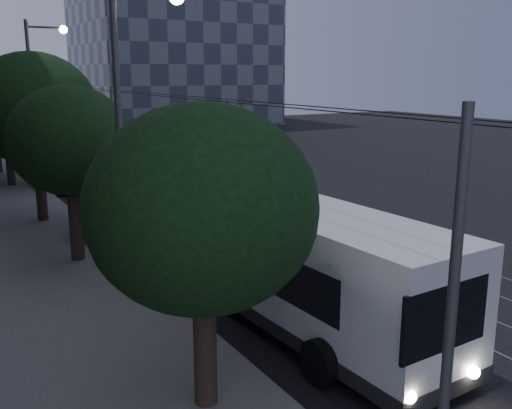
{
  "coord_description": "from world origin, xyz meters",
  "views": [
    {
      "loc": [
        -10.66,
        -14.38,
        6.3
      ],
      "look_at": [
        -0.91,
        2.18,
        1.88
      ],
      "focal_mm": 40.0,
      "sensor_mm": 36.0,
      "label": 1
    }
  ],
  "objects_px": {
    "car_white_c": "(63,160)",
    "streetlamp_far": "(39,88)",
    "car_white_a": "(59,176)",
    "car_white_d": "(31,148)",
    "pickup_silver": "(110,213)",
    "streetlamp_near": "(132,106)",
    "car_white_b": "(55,172)",
    "trolleybus": "(268,249)"
  },
  "relations": [
    {
      "from": "pickup_silver",
      "to": "car_white_c",
      "type": "height_order",
      "value": "pickup_silver"
    },
    {
      "from": "pickup_silver",
      "to": "car_white_a",
      "type": "bearing_deg",
      "value": 111.73
    },
    {
      "from": "car_white_b",
      "to": "pickup_silver",
      "type": "bearing_deg",
      "value": -80.76
    },
    {
      "from": "car_white_c",
      "to": "streetlamp_far",
      "type": "distance_m",
      "value": 7.7
    },
    {
      "from": "car_white_b",
      "to": "car_white_d",
      "type": "distance_m",
      "value": 11.96
    },
    {
      "from": "car_white_a",
      "to": "streetlamp_far",
      "type": "relative_size",
      "value": 0.5
    },
    {
      "from": "car_white_a",
      "to": "car_white_d",
      "type": "xyz_separation_m",
      "value": [
        0.77,
        13.57,
        -0.02
      ]
    },
    {
      "from": "car_white_a",
      "to": "streetlamp_far",
      "type": "distance_m",
      "value": 4.88
    },
    {
      "from": "car_white_a",
      "to": "car_white_b",
      "type": "height_order",
      "value": "car_white_a"
    },
    {
      "from": "streetlamp_far",
      "to": "car_white_d",
      "type": "bearing_deg",
      "value": 84.25
    },
    {
      "from": "streetlamp_near",
      "to": "car_white_d",
      "type": "bearing_deg",
      "value": 86.43
    },
    {
      "from": "car_white_b",
      "to": "trolleybus",
      "type": "bearing_deg",
      "value": -76.78
    },
    {
      "from": "pickup_silver",
      "to": "car_white_c",
      "type": "distance_m",
      "value": 16.33
    },
    {
      "from": "trolleybus",
      "to": "car_white_d",
      "type": "xyz_separation_m",
      "value": [
        -0.63,
        33.4,
        -0.93
      ]
    },
    {
      "from": "car_white_a",
      "to": "streetlamp_near",
      "type": "bearing_deg",
      "value": -104.42
    },
    {
      "from": "trolleybus",
      "to": "car_white_b",
      "type": "distance_m",
      "value": 21.52
    },
    {
      "from": "car_white_a",
      "to": "pickup_silver",
      "type": "bearing_deg",
      "value": -100.59
    },
    {
      "from": "car_white_b",
      "to": "streetlamp_far",
      "type": "bearing_deg",
      "value": -121.52
    },
    {
      "from": "car_white_d",
      "to": "car_white_c",
      "type": "bearing_deg",
      "value": -99.58
    },
    {
      "from": "streetlamp_far",
      "to": "pickup_silver",
      "type": "bearing_deg",
      "value": -87.32
    },
    {
      "from": "car_white_c",
      "to": "streetlamp_near",
      "type": "xyz_separation_m",
      "value": [
        -2.7,
        -23.01,
        4.73
      ]
    },
    {
      "from": "car_white_b",
      "to": "car_white_d",
      "type": "relative_size",
      "value": 1.18
    },
    {
      "from": "pickup_silver",
      "to": "streetlamp_far",
      "type": "xyz_separation_m",
      "value": [
        -0.5,
        10.66,
        4.81
      ]
    },
    {
      "from": "trolleybus",
      "to": "car_white_c",
      "type": "bearing_deg",
      "value": 87.07
    },
    {
      "from": "car_white_a",
      "to": "car_white_d",
      "type": "bearing_deg",
      "value": 76.15
    },
    {
      "from": "pickup_silver",
      "to": "car_white_c",
      "type": "relative_size",
      "value": 1.27
    },
    {
      "from": "car_white_a",
      "to": "streetlamp_near",
      "type": "height_order",
      "value": "streetlamp_near"
    },
    {
      "from": "car_white_a",
      "to": "car_white_d",
      "type": "relative_size",
      "value": 1.02
    },
    {
      "from": "car_white_c",
      "to": "car_white_d",
      "type": "relative_size",
      "value": 0.93
    },
    {
      "from": "car_white_c",
      "to": "streetlamp_far",
      "type": "relative_size",
      "value": 0.45
    },
    {
      "from": "pickup_silver",
      "to": "streetlamp_far",
      "type": "bearing_deg",
      "value": 114.41
    },
    {
      "from": "trolleybus",
      "to": "pickup_silver",
      "type": "height_order",
      "value": "trolleybus"
    },
    {
      "from": "car_white_d",
      "to": "streetlamp_near",
      "type": "distance_m",
      "value": 30.47
    },
    {
      "from": "pickup_silver",
      "to": "streetlamp_near",
      "type": "distance_m",
      "value": 8.3
    },
    {
      "from": "car_white_c",
      "to": "streetlamp_far",
      "type": "height_order",
      "value": "streetlamp_far"
    },
    {
      "from": "streetlamp_near",
      "to": "car_white_a",
      "type": "bearing_deg",
      "value": 86.17
    },
    {
      "from": "car_white_b",
      "to": "streetlamp_far",
      "type": "relative_size",
      "value": 0.57
    },
    {
      "from": "pickup_silver",
      "to": "streetlamp_far",
      "type": "height_order",
      "value": "streetlamp_far"
    },
    {
      "from": "car_white_d",
      "to": "streetlamp_far",
      "type": "relative_size",
      "value": 0.49
    },
    {
      "from": "car_white_a",
      "to": "car_white_c",
      "type": "relative_size",
      "value": 1.11
    },
    {
      "from": "trolleybus",
      "to": "pickup_silver",
      "type": "bearing_deg",
      "value": 95.38
    },
    {
      "from": "pickup_silver",
      "to": "car_white_c",
      "type": "xyz_separation_m",
      "value": [
        1.6,
        16.25,
        -0.05
      ]
    }
  ]
}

